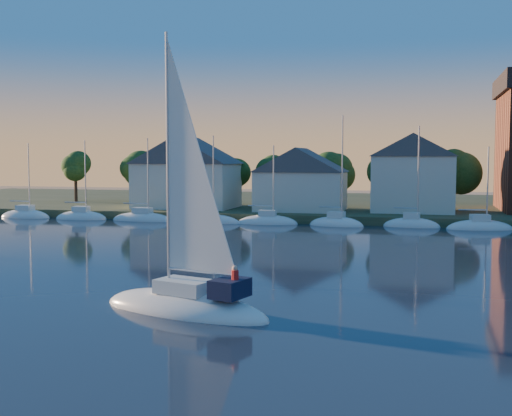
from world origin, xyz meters
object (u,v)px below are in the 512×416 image
(clubhouse_centre, at_px, (301,179))
(clubhouse_east, at_px, (413,172))
(hero_sailboat, at_px, (187,300))
(clubhouse_west, at_px, (187,172))

(clubhouse_centre, xyz_separation_m, clubhouse_east, (14.00, 2.00, 0.87))
(hero_sailboat, bearing_deg, clubhouse_west, -53.21)
(hero_sailboat, bearing_deg, clubhouse_east, -84.84)
(clubhouse_west, relative_size, hero_sailboat, 0.90)
(clubhouse_west, bearing_deg, hero_sailboat, -69.31)
(clubhouse_west, bearing_deg, clubhouse_centre, -3.58)
(clubhouse_east, distance_m, hero_sailboat, 54.46)
(hero_sailboat, bearing_deg, clubhouse_centre, -69.75)
(clubhouse_west, distance_m, clubhouse_east, 30.02)
(clubhouse_west, xyz_separation_m, hero_sailboat, (19.72, -52.21, -5.31))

